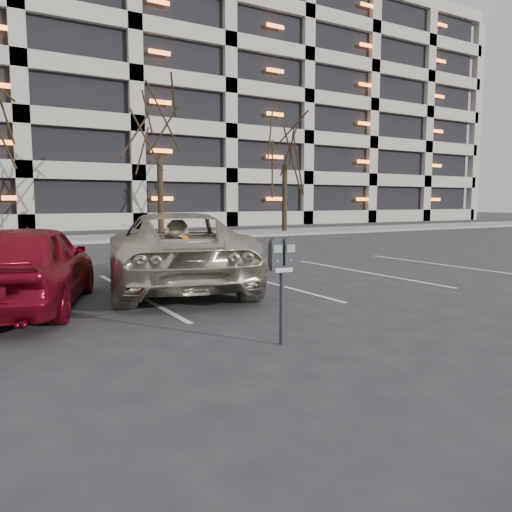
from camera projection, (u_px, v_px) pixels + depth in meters
ground at (265, 309)px, 7.88m from camera, size 140.00×140.00×0.00m
sidewalk at (73, 240)px, 21.60m from camera, size 80.00×4.00×0.12m
stall_lines at (135, 294)px, 9.15m from camera, size 16.90×5.20×0.00m
parking_garage at (178, 111)px, 41.94m from camera, size 52.00×20.00×19.00m
tree_c at (159, 105)px, 22.95m from camera, size 3.73×3.73×8.48m
tree_d at (285, 122)px, 26.49m from camera, size 3.60×3.60×8.19m
parking_meter at (282, 265)px, 5.81m from camera, size 0.33×0.16×1.25m
suv_silver at (175, 250)px, 9.88m from camera, size 3.69×5.77×1.49m
car_red at (26, 266)px, 7.78m from camera, size 2.91×4.38×1.38m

